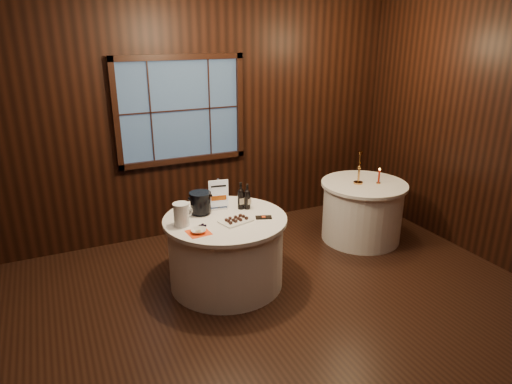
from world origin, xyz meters
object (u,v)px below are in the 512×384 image
ice_bucket (201,203)px  chocolate_box (264,217)px  side_table (362,211)px  cracker_bowl (198,231)px  sign_stand (219,199)px  main_table (226,251)px  grape_bunch (203,227)px  port_bottle_right (247,198)px  chocolate_plate (236,220)px  port_bottle_left (241,197)px  glass_pitcher (182,214)px  red_candle (379,177)px  brass_candlestick (359,172)px

ice_bucket → chocolate_box: 0.68m
side_table → ice_bucket: ice_bucket is taller
cracker_bowl → sign_stand: bearing=51.3°
main_table → grape_bunch: (-0.30, -0.16, 0.40)m
port_bottle_right → chocolate_box: size_ratio=1.71×
main_table → port_bottle_right: (0.31, 0.13, 0.50)m
main_table → grape_bunch: bearing=-151.7°
port_bottle_right → cracker_bowl: 0.77m
side_table → port_bottle_right: (-1.69, -0.17, 0.50)m
chocolate_box → grape_bunch: grape_bunch is taller
port_bottle_right → cracker_bowl: size_ratio=1.94×
ice_bucket → grape_bunch: (-0.11, -0.37, -0.11)m
main_table → ice_bucket: (-0.19, 0.21, 0.51)m
chocolate_plate → cracker_bowl: chocolate_plate is taller
sign_stand → chocolate_box: sign_stand is taller
main_table → port_bottle_left: 0.59m
sign_stand → cracker_bowl: sign_stand is taller
grape_bunch → cracker_bowl: (-0.07, -0.08, 0.00)m
port_bottle_left → grape_bunch: bearing=-144.8°
sign_stand → glass_pitcher: (-0.49, -0.26, 0.00)m
sign_stand → port_bottle_left: size_ratio=1.14×
chocolate_box → red_candle: bearing=32.2°
port_bottle_right → chocolate_plate: port_bottle_right is taller
cracker_bowl → main_table: bearing=33.1°
chocolate_plate → brass_candlestick: 1.92m
main_table → chocolate_box: (0.36, -0.18, 0.39)m
sign_stand → cracker_bowl: size_ratio=2.35×
port_bottle_right → cracker_bowl: bearing=-172.3°
ice_bucket → brass_candlestick: 2.11m
side_table → ice_bucket: bearing=-177.6°
chocolate_plate → chocolate_box: (0.30, -0.03, -0.01)m
main_table → sign_stand: size_ratio=3.76×
grape_bunch → brass_candlestick: brass_candlestick is taller
glass_pitcher → brass_candlestick: (2.37, 0.32, 0.03)m
side_table → chocolate_plate: size_ratio=3.04×
glass_pitcher → brass_candlestick: bearing=-10.6°
side_table → port_bottle_left: port_bottle_left is taller
sign_stand → red_candle: sign_stand is taller
port_bottle_left → grape_bunch: 0.64m
sign_stand → ice_bucket: bearing=-158.4°
chocolate_box → glass_pitcher: bearing=-172.0°
main_table → brass_candlestick: size_ratio=3.08×
grape_bunch → cracker_bowl: size_ratio=1.12×
main_table → sign_stand: 0.56m
main_table → red_candle: (2.14, 0.21, 0.46)m
port_bottle_right → red_candle: 1.84m
port_bottle_right → red_candle: bearing=-18.3°
side_table → ice_bucket: size_ratio=4.59×
brass_candlestick → grape_bunch: bearing=-167.9°
side_table → chocolate_plate: (-1.94, -0.45, 0.40)m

